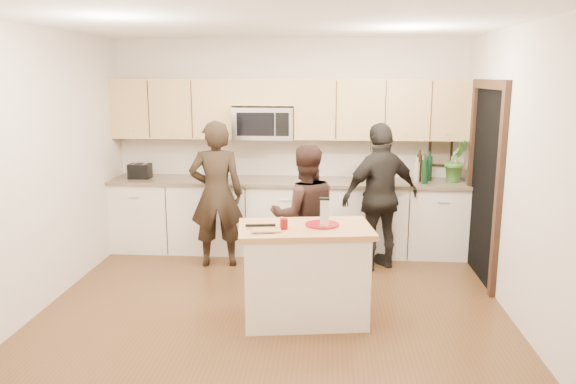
# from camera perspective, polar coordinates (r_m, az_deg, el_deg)

# --- Properties ---
(floor) EXTENTS (4.50, 4.50, 0.00)m
(floor) POSITION_cam_1_polar(r_m,az_deg,el_deg) (5.77, -1.29, -11.10)
(floor) COLOR #51381B
(floor) RESTS_ON ground
(room_shell) EXTENTS (4.52, 4.02, 2.71)m
(room_shell) POSITION_cam_1_polar(r_m,az_deg,el_deg) (5.34, -1.37, 6.26)
(room_shell) COLOR beige
(room_shell) RESTS_ON ground
(back_cabinetry) EXTENTS (4.50, 0.66, 0.94)m
(back_cabinetry) POSITION_cam_1_polar(r_m,az_deg,el_deg) (7.22, -0.05, -2.42)
(back_cabinetry) COLOR silver
(back_cabinetry) RESTS_ON ground
(upper_cabinetry) EXTENTS (4.50, 0.33, 0.75)m
(upper_cabinetry) POSITION_cam_1_polar(r_m,az_deg,el_deg) (7.15, 0.30, 8.57)
(upper_cabinetry) COLOR tan
(upper_cabinetry) RESTS_ON ground
(microwave) EXTENTS (0.76, 0.41, 0.40)m
(microwave) POSITION_cam_1_polar(r_m,az_deg,el_deg) (7.16, -2.48, 7.02)
(microwave) COLOR silver
(microwave) RESTS_ON ground
(doorway) EXTENTS (0.06, 1.25, 2.20)m
(doorway) POSITION_cam_1_polar(r_m,az_deg,el_deg) (6.52, 19.37, 1.52)
(doorway) COLOR black
(doorway) RESTS_ON ground
(framed_picture) EXTENTS (0.30, 0.03, 0.38)m
(framed_picture) POSITION_cam_1_polar(r_m,az_deg,el_deg) (7.48, 15.23, 3.97)
(framed_picture) COLOR black
(framed_picture) RESTS_ON ground
(dish_towel) EXTENTS (0.34, 0.60, 0.48)m
(dish_towel) POSITION_cam_1_polar(r_m,az_deg,el_deg) (7.10, -7.83, -0.06)
(dish_towel) COLOR white
(dish_towel) RESTS_ON ground
(island) EXTENTS (1.29, 0.86, 0.90)m
(island) POSITION_cam_1_polar(r_m,az_deg,el_deg) (5.23, 1.72, -8.24)
(island) COLOR silver
(island) RESTS_ON ground
(red_plate) EXTENTS (0.31, 0.31, 0.02)m
(red_plate) POSITION_cam_1_polar(r_m,az_deg,el_deg) (5.14, 3.49, -3.32)
(red_plate) COLOR maroon
(red_plate) RESTS_ON island
(box_grater) EXTENTS (0.09, 0.06, 0.26)m
(box_grater) POSITION_cam_1_polar(r_m,az_deg,el_deg) (5.02, 3.72, -2.02)
(box_grater) COLOR silver
(box_grater) RESTS_ON red_plate
(drink_glass) EXTENTS (0.07, 0.07, 0.10)m
(drink_glass) POSITION_cam_1_polar(r_m,az_deg,el_deg) (4.99, -0.41, -3.26)
(drink_glass) COLOR maroon
(drink_glass) RESTS_ON island
(cutting_board) EXTENTS (0.27, 0.22, 0.02)m
(cutting_board) POSITION_cam_1_polar(r_m,az_deg,el_deg) (4.96, -2.18, -3.85)
(cutting_board) COLOR #AF7849
(cutting_board) RESTS_ON island
(tongs) EXTENTS (0.27, 0.07, 0.02)m
(tongs) POSITION_cam_1_polar(r_m,az_deg,el_deg) (5.04, -2.82, -3.40)
(tongs) COLOR black
(tongs) RESTS_ON cutting_board
(knife) EXTENTS (0.22, 0.06, 0.01)m
(knife) POSITION_cam_1_polar(r_m,az_deg,el_deg) (4.86, -2.61, -4.05)
(knife) COLOR silver
(knife) RESTS_ON cutting_board
(toaster) EXTENTS (0.27, 0.21, 0.19)m
(toaster) POSITION_cam_1_polar(r_m,az_deg,el_deg) (7.47, -14.81, 2.07)
(toaster) COLOR black
(toaster) RESTS_ON back_cabinetry
(bottle_cluster) EXTENTS (0.54, 0.29, 0.39)m
(bottle_cluster) POSITION_cam_1_polar(r_m,az_deg,el_deg) (7.19, 14.21, 2.45)
(bottle_cluster) COLOR #311B09
(bottle_cluster) RESTS_ON back_cabinetry
(orchid) EXTENTS (0.36, 0.33, 0.54)m
(orchid) POSITION_cam_1_polar(r_m,az_deg,el_deg) (7.27, 16.75, 3.10)
(orchid) COLOR #447E32
(orchid) RESTS_ON back_cabinetry
(woman_left) EXTENTS (0.69, 0.51, 1.74)m
(woman_left) POSITION_cam_1_polar(r_m,az_deg,el_deg) (6.66, -7.27, -0.23)
(woman_left) COLOR black
(woman_left) RESTS_ON ground
(woman_center) EXTENTS (0.85, 0.73, 1.53)m
(woman_center) POSITION_cam_1_polar(r_m,az_deg,el_deg) (6.04, 1.70, -2.40)
(woman_center) COLOR black
(woman_center) RESTS_ON ground
(woman_right) EXTENTS (1.08, 0.86, 1.72)m
(woman_right) POSITION_cam_1_polar(r_m,az_deg,el_deg) (6.60, 9.39, -0.48)
(woman_right) COLOR black
(woman_right) RESTS_ON ground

